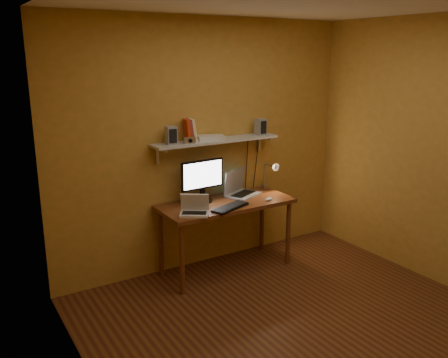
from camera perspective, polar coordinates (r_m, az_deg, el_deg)
room at (r=3.72m, az=10.17°, el=0.14°), size 3.44×3.24×2.64m
desk at (r=4.91m, az=0.26°, el=-3.74°), size 1.40×0.60×0.75m
wall_shelf at (r=4.90m, az=-0.93°, el=4.61°), size 1.40×0.25×0.21m
monitor at (r=4.84m, az=-2.61°, el=0.07°), size 0.49×0.21×0.44m
laptop at (r=5.11m, az=1.82°, el=-1.13°), size 0.44×0.39×0.27m
netbook at (r=4.52m, az=-3.56°, el=-3.56°), size 0.33×0.31×0.20m
keyboard at (r=4.68m, az=0.75°, el=-3.42°), size 0.45×0.28×0.02m
mouse at (r=4.95m, az=5.41°, el=-2.42°), size 0.10×0.07×0.03m
desk_lamp at (r=5.29m, az=5.62°, el=0.87°), size 0.09×0.23×0.38m
speaker_left at (r=4.64m, az=-6.37°, el=5.24°), size 0.11×0.11×0.18m
speaker_right at (r=5.17m, az=4.40°, el=6.28°), size 0.11×0.11×0.18m
books at (r=4.75m, az=-4.13°, el=5.84°), size 0.14×0.16×0.23m
shelf_camera at (r=4.66m, az=-4.12°, el=4.65°), size 0.12×0.07×0.07m
router at (r=4.86m, az=-1.58°, el=4.99°), size 0.31×0.26×0.04m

